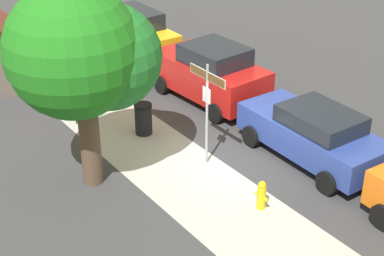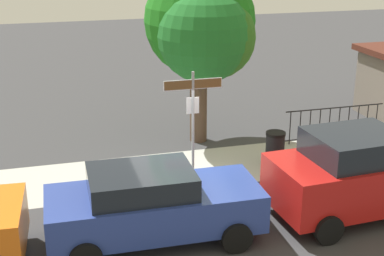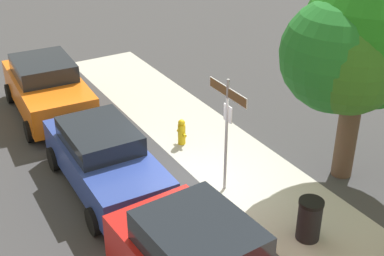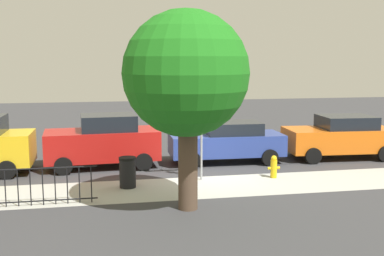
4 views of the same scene
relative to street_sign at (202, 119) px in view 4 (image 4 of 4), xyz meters
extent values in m
plane|color=#38383A|center=(-0.33, -0.40, -2.08)|extent=(60.00, 60.00, 0.00)
cube|color=#ACACA3|center=(1.67, 0.90, -2.07)|extent=(24.00, 2.60, 0.00)
cylinder|color=#9EA0A5|center=(0.00, 0.00, -0.59)|extent=(0.07, 0.07, 2.96)
cube|color=brown|center=(0.00, 0.00, 0.57)|extent=(1.45, 0.02, 0.22)
cube|color=white|center=(0.00, 0.00, 0.57)|extent=(1.48, 0.02, 0.25)
cube|color=silver|center=(0.00, 0.02, 0.02)|extent=(0.32, 0.02, 0.42)
cylinder|color=#4F3C2D|center=(1.01, 3.00, -0.75)|extent=(0.53, 0.53, 2.66)
sphere|color=#1C6F19|center=(1.10, 3.18, 1.62)|extent=(3.31, 3.31, 3.31)
sphere|color=#1D6A25|center=(0.98, 2.33, 1.33)|extent=(2.68, 2.68, 2.68)
sphere|color=#2D651D|center=(1.28, 2.41, 1.26)|extent=(2.43, 2.43, 2.43)
cube|color=orange|center=(-6.33, -2.45, -1.30)|extent=(4.51, 2.19, 0.91)
cube|color=black|center=(-6.59, -2.43, -0.58)|extent=(2.21, 1.83, 0.52)
cylinder|color=black|center=(-4.78, -1.57, -1.76)|extent=(0.65, 0.26, 0.64)
cylinder|color=black|center=(-4.89, -3.50, -1.76)|extent=(0.65, 0.26, 0.64)
cylinder|color=black|center=(-7.88, -3.32, -1.76)|extent=(0.65, 0.26, 0.64)
cube|color=#293D8E|center=(-1.53, -2.52, -1.35)|extent=(4.46, 1.87, 0.81)
cube|color=black|center=(-1.79, -2.51, -0.71)|extent=(2.16, 1.61, 0.48)
cylinder|color=black|center=(-0.01, -1.66, -1.76)|extent=(0.64, 0.23, 0.64)
cylinder|color=black|center=(-0.04, -3.43, -1.76)|extent=(0.64, 0.23, 0.64)
cylinder|color=black|center=(-3.01, -1.60, -1.76)|extent=(0.64, 0.23, 0.64)
cylinder|color=black|center=(-3.05, -3.37, -1.76)|extent=(0.64, 0.23, 0.64)
cube|color=#B31814|center=(3.27, -2.60, -1.22)|extent=(4.29, 2.15, 1.08)
cube|color=black|center=(3.02, -2.62, -0.38)|extent=(2.10, 1.80, 0.59)
cylinder|color=black|center=(4.64, -1.57, -1.76)|extent=(0.65, 0.26, 0.64)
cylinder|color=black|center=(4.75, -3.48, -1.76)|extent=(0.65, 0.26, 0.64)
cylinder|color=black|center=(1.79, -1.73, -1.76)|extent=(0.65, 0.26, 0.64)
cylinder|color=black|center=(1.90, -3.64, -1.76)|extent=(0.65, 0.26, 0.64)
cylinder|color=black|center=(6.49, -1.34, -1.76)|extent=(0.64, 0.23, 0.64)
cylinder|color=black|center=(6.47, -3.24, -1.76)|extent=(0.64, 0.23, 0.64)
cylinder|color=black|center=(5.10, 1.90, -1.03)|extent=(3.32, 0.04, 0.04)
cylinder|color=black|center=(5.10, 1.90, -1.96)|extent=(3.32, 0.04, 0.04)
cylinder|color=black|center=(3.61, 1.90, -1.55)|extent=(0.03, 0.03, 1.05)
cylinder|color=black|center=(3.94, 1.90, -1.55)|extent=(0.03, 0.03, 1.05)
cylinder|color=black|center=(4.27, 1.90, -1.55)|extent=(0.03, 0.03, 1.05)
cylinder|color=black|center=(4.60, 1.90, -1.55)|extent=(0.03, 0.03, 1.05)
cylinder|color=black|center=(4.94, 1.90, -1.55)|extent=(0.03, 0.03, 1.05)
cylinder|color=black|center=(5.27, 1.90, -1.55)|extent=(0.03, 0.03, 1.05)
cylinder|color=black|center=(5.60, 1.90, -1.55)|extent=(0.03, 0.03, 1.05)
cylinder|color=black|center=(5.93, 1.90, -1.55)|extent=(0.03, 0.03, 1.05)
cylinder|color=yellow|center=(-2.50, 0.20, -1.77)|extent=(0.22, 0.22, 0.62)
sphere|color=yellow|center=(-2.50, 0.20, -1.39)|extent=(0.20, 0.20, 0.20)
cylinder|color=yellow|center=(-2.66, 0.20, -1.73)|extent=(0.10, 0.09, 0.09)
cylinder|color=yellow|center=(-2.34, 0.20, -1.73)|extent=(0.10, 0.09, 0.09)
cylinder|color=black|center=(2.50, 0.50, -1.63)|extent=(0.52, 0.52, 0.90)
cylinder|color=black|center=(2.50, 0.50, -1.14)|extent=(0.55, 0.55, 0.08)
camera|label=1|loc=(-11.15, 8.59, 6.57)|focal=54.94mm
camera|label=2|loc=(-3.54, -12.68, 4.04)|focal=51.95mm
camera|label=3|loc=(8.99, -6.32, 5.50)|focal=49.30mm
camera|label=4|loc=(3.28, 15.36, 2.00)|focal=44.55mm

